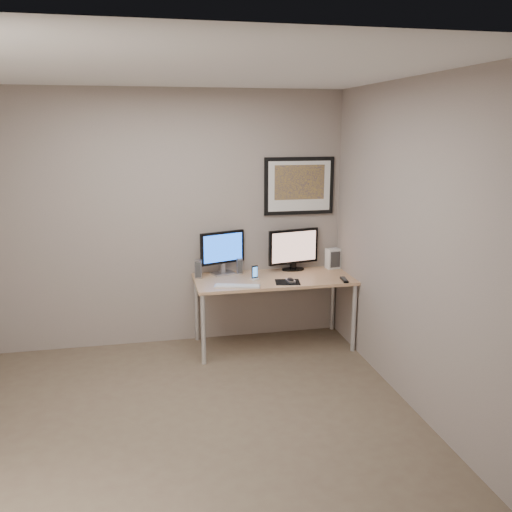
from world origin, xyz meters
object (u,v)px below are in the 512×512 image
Objects in this scene: framed_art at (299,186)px; speaker_left at (198,269)px; speaker_right at (240,266)px; fan_unit at (333,258)px; desk at (273,284)px; phone_dock at (255,273)px; monitor_tv at (293,248)px; monitor_large at (222,251)px; keyboard at (237,286)px.

framed_art reaches higher than speaker_left.
speaker_right is 0.76× the size of fan_unit.
desk is 0.78m from speaker_left.
monitor_tv is at bearing 10.72° from phone_dock.
framed_art is at bearing -13.94° from monitor_large.
monitor_large is 2.19× the size of fan_unit.
desk is 2.13× the size of framed_art.
fan_unit is (0.92, 0.27, 0.04)m from phone_dock.
speaker_left is at bearing -166.32° from speaker_right.
monitor_tv is at bearing 42.13° from desk.
desk is 3.65× the size of keyboard.
monitor_large is (-0.48, 0.25, 0.32)m from desk.
monitor_tv is at bearing 50.86° from keyboard.
speaker_left is 1.16× the size of speaker_right.
phone_dock is (-0.48, -0.28, -0.17)m from monitor_tv.
framed_art is at bearing 11.95° from speaker_right.
speaker_left is 1.31× the size of phone_dock.
monitor_large reaches higher than monitor_tv.
phone_dock is (0.55, -0.17, -0.02)m from speaker_left.
framed_art is at bearing 13.66° from phone_dock.
keyboard is (-0.41, -0.23, 0.07)m from desk.
keyboard is at bearing -40.18° from speaker_left.
framed_art reaches higher than phone_dock.
fan_unit reaches higher than keyboard.
phone_dock is (-0.20, -0.03, 0.14)m from desk.
speaker_right is (-0.66, -0.10, -0.81)m from framed_art.
speaker_left is (-0.26, -0.10, -0.15)m from monitor_large.
desk is 0.78m from fan_unit.
phone_dock reaches higher than keyboard.
phone_dock is at bearing -146.96° from framed_art.
keyboard is (0.07, -0.48, -0.24)m from monitor_large.
speaker_left is 1.47m from fan_unit.
phone_dock is at bearing 59.76° from keyboard.
monitor_large reaches higher than speaker_left.
phone_dock is at bearing -172.42° from desk.
framed_art is 1.05m from speaker_right.
framed_art is at bearing 17.69° from speaker_left.
desk is at bearing 45.11° from keyboard.
desk is at bearing -171.20° from fan_unit.
speaker_right is 0.28m from phone_dock.
desk is at bearing -149.73° from monitor_tv.
monitor_large is 0.32m from speaker_left.
phone_dock is 0.30m from keyboard.
monitor_tv is at bearing 169.18° from fan_unit.
speaker_right is (-0.31, 0.23, 0.15)m from desk.
keyboard is at bearing -155.66° from phone_dock.
monitor_large reaches higher than keyboard.
speaker_left is at bearing -170.46° from framed_art.
speaker_left is at bearing -177.83° from monitor_large.
framed_art reaches higher than fan_unit.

